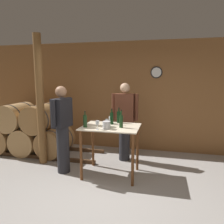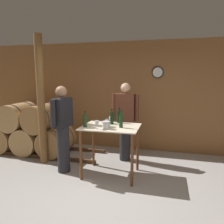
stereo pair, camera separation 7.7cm
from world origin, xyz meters
name	(u,v)px [view 1 (the left image)]	position (x,y,z in m)	size (l,w,h in m)	color
ground_plane	(103,198)	(0.00, 0.00, 0.00)	(14.00, 14.00, 0.00)	#9E9993
back_wall	(130,96)	(0.00, 2.45, 1.35)	(8.40, 0.08, 2.70)	brown
barrel_rack	(30,131)	(-2.30, 1.57, 0.53)	(3.56, 0.86, 1.21)	#4C331E
tasting_table	(111,136)	(-0.09, 0.83, 0.77)	(1.05, 0.79, 0.94)	beige
wooden_post	(40,101)	(-1.66, 1.05, 1.35)	(0.16, 0.16, 2.70)	brown
wine_bottle_far_left	(85,121)	(-0.52, 0.65, 1.06)	(0.07, 0.07, 0.30)	#193819
wine_bottle_left	(112,118)	(-0.11, 1.00, 1.07)	(0.07, 0.07, 0.30)	black
wine_bottle_center	(119,117)	(-0.01, 1.16, 1.06)	(0.08, 0.08, 0.31)	black
wine_bottle_right	(121,121)	(0.12, 0.77, 1.07)	(0.06, 0.06, 0.32)	#193819
wine_glass_near_left	(97,123)	(-0.26, 0.54, 1.06)	(0.06, 0.06, 0.16)	silver
wine_glass_near_center	(111,118)	(-0.15, 1.07, 1.04)	(0.07, 0.07, 0.14)	silver
wine_glass_near_right	(107,121)	(-0.15, 0.77, 1.04)	(0.07, 0.07, 0.14)	silver
ice_bucket	(106,125)	(-0.11, 0.61, 1.01)	(0.14, 0.14, 0.14)	silver
person_host	(62,128)	(-1.01, 0.73, 0.89)	(0.29, 0.58, 1.68)	#232328
person_visitor_with_scarf	(125,120)	(0.03, 1.64, 0.91)	(0.59, 0.24, 1.71)	#232328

